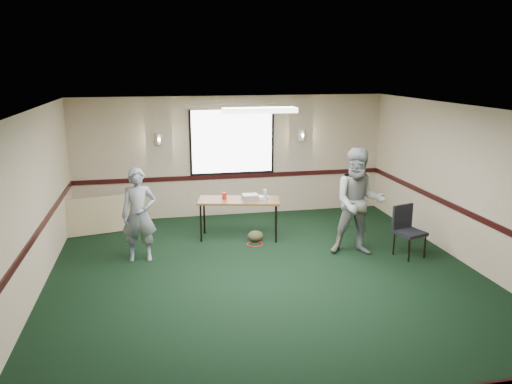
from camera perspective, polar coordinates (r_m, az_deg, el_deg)
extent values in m
plane|color=black|center=(7.89, 1.91, -10.79)|extent=(8.00, 8.00, 0.00)
plane|color=tan|center=(11.26, -2.74, 4.07)|extent=(7.00, 0.00, 7.00)
plane|color=tan|center=(3.94, 16.23, -16.82)|extent=(7.00, 0.00, 7.00)
plane|color=tan|center=(7.46, -25.19, -2.62)|extent=(0.00, 8.00, 8.00)
plane|color=tan|center=(8.89, 24.51, 0.01)|extent=(0.00, 8.00, 8.00)
plane|color=white|center=(7.18, 2.09, 9.12)|extent=(8.00, 8.00, 0.00)
cube|color=black|center=(11.33, -2.70, 1.82)|extent=(7.00, 0.03, 0.10)
cube|color=black|center=(7.59, -24.72, -5.88)|extent=(0.03, 8.00, 0.10)
cube|color=black|center=(9.00, 24.14, -2.77)|extent=(0.03, 8.00, 0.10)
cube|color=black|center=(11.18, -2.74, 5.82)|extent=(1.90, 0.01, 1.50)
cube|color=white|center=(11.17, -2.74, 5.81)|extent=(1.80, 0.02, 1.40)
cube|color=#CDB691|center=(11.08, -2.78, 9.75)|extent=(2.05, 0.08, 0.10)
cylinder|color=silver|center=(11.00, -11.03, 5.96)|extent=(0.16, 0.16, 0.25)
cylinder|color=silver|center=(11.48, 5.25, 6.50)|extent=(0.16, 0.16, 0.25)
cube|color=white|center=(8.16, 0.42, 9.33)|extent=(1.20, 0.32, 0.08)
cube|color=brown|center=(9.78, -1.95, -0.97)|extent=(1.68, 0.97, 0.04)
cylinder|color=black|center=(9.72, -6.31, -3.58)|extent=(0.04, 0.04, 0.75)
cylinder|color=black|center=(9.64, 2.31, -3.67)|extent=(0.04, 0.04, 0.75)
cylinder|color=black|center=(10.20, -5.94, -2.71)|extent=(0.04, 0.04, 0.75)
cylinder|color=black|center=(10.12, 2.27, -2.79)|extent=(0.04, 0.04, 0.75)
cube|color=gray|center=(9.77, -0.69, -0.56)|extent=(0.31, 0.26, 0.10)
cube|color=silver|center=(9.80, 0.62, -0.64)|extent=(0.28, 0.27, 0.06)
cylinder|color=red|center=(9.80, -3.63, -0.44)|extent=(0.09, 0.09, 0.13)
cylinder|color=#92C0EF|center=(9.66, 1.04, -0.36)|extent=(0.07, 0.07, 0.22)
ellipsoid|color=#403724|center=(9.77, -0.07, -5.05)|extent=(0.33, 0.26, 0.22)
torus|color=red|center=(9.63, -0.13, -5.97)|extent=(0.40, 0.40, 0.02)
cube|color=tan|center=(10.66, -18.15, -2.63)|extent=(1.47, 0.53, 0.75)
cube|color=black|center=(9.33, 17.22, -4.49)|extent=(0.55, 0.55, 0.06)
cube|color=black|center=(9.40, 16.40, -2.70)|extent=(0.44, 0.17, 0.45)
cylinder|color=black|center=(9.15, 17.10, -6.41)|extent=(0.03, 0.03, 0.42)
cylinder|color=black|center=(9.41, 18.74, -5.97)|extent=(0.03, 0.03, 0.42)
cylinder|color=black|center=(9.40, 15.49, -5.74)|extent=(0.03, 0.03, 0.42)
cylinder|color=black|center=(9.66, 17.13, -5.33)|extent=(0.03, 0.03, 0.42)
imported|color=#39447D|center=(8.89, -13.23, -2.56)|extent=(0.61, 0.41, 1.65)
imported|color=#6A82A5|center=(9.08, 11.65, -1.15)|extent=(1.10, 0.95, 1.94)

